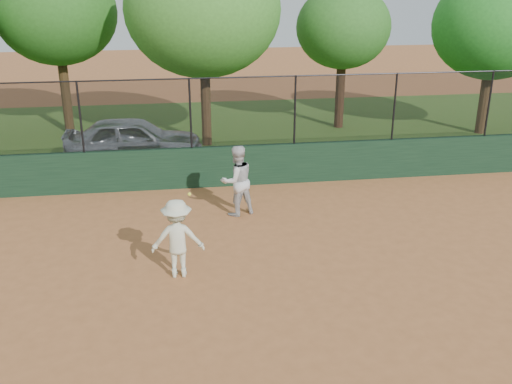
{
  "coord_description": "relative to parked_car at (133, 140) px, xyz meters",
  "views": [
    {
      "loc": [
        -0.99,
        -9.83,
        5.83
      ],
      "look_at": [
        0.8,
        2.2,
        1.2
      ],
      "focal_mm": 40.0,
      "sensor_mm": 36.0,
      "label": 1
    }
  ],
  "objects": [
    {
      "name": "parked_car",
      "position": [
        0.0,
        0.0,
        0.0
      ],
      "size": [
        4.49,
        1.84,
        1.52
      ],
      "primitive_type": "imported",
      "rotation": [
        0.0,
        0.0,
        1.56
      ],
      "color": "#A7ABB0",
      "rests_on": "ground"
    },
    {
      "name": "player_main",
      "position": [
        1.29,
        -7.95,
        0.07
      ],
      "size": [
        1.11,
        0.67,
        1.91
      ],
      "color": "beige",
      "rests_on": "ground"
    },
    {
      "name": "player_second",
      "position": [
        2.86,
        -4.9,
        0.16
      ],
      "size": [
        1.09,
        0.97,
        1.85
      ],
      "primitive_type": "imported",
      "rotation": [
        0.0,
        0.0,
        3.51
      ],
      "color": "silver",
      "rests_on": "ground"
    },
    {
      "name": "fence_assembly",
      "position": [
        2.29,
        -2.7,
        1.47
      ],
      "size": [
        26.0,
        0.06,
        2.0
      ],
      "color": "black",
      "rests_on": "back_wall"
    },
    {
      "name": "tree_3",
      "position": [
        8.03,
        3.57,
        3.17
      ],
      "size": [
        3.69,
        3.35,
        5.55
      ],
      "color": "#422616",
      "rests_on": "ground"
    },
    {
      "name": "tree_4",
      "position": [
        13.29,
        1.84,
        3.32
      ],
      "size": [
        4.61,
        4.19,
        6.09
      ],
      "color": "#4A321A",
      "rests_on": "ground"
    },
    {
      "name": "tree_1",
      "position": [
        -2.75,
        4.36,
        3.77
      ],
      "size": [
        4.46,
        4.06,
        6.47
      ],
      "color": "#473018",
      "rests_on": "ground"
    },
    {
      "name": "tree_2",
      "position": [
        2.52,
        1.75,
        3.99
      ],
      "size": [
        5.34,
        4.86,
        7.07
      ],
      "color": "#4B321A",
      "rests_on": "ground"
    },
    {
      "name": "grass_strip",
      "position": [
        2.32,
        3.3,
        -0.76
      ],
      "size": [
        36.0,
        12.0,
        0.01
      ],
      "primitive_type": "cube",
      "color": "#31531A",
      "rests_on": "ground"
    },
    {
      "name": "ground",
      "position": [
        2.32,
        -8.7,
        -0.76
      ],
      "size": [
        80.0,
        80.0,
        0.0
      ],
      "primitive_type": "plane",
      "color": "#AF6738",
      "rests_on": "ground"
    },
    {
      "name": "back_wall",
      "position": [
        2.32,
        -2.7,
        -0.16
      ],
      "size": [
        26.0,
        0.2,
        1.2
      ],
      "primitive_type": "cube",
      "color": "#183620",
      "rests_on": "ground"
    }
  ]
}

